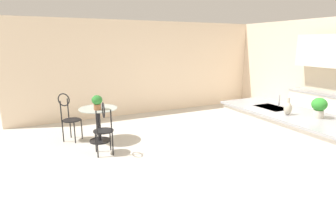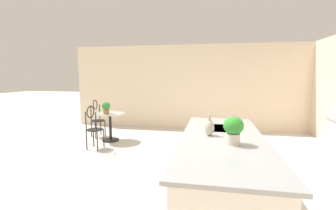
% 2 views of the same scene
% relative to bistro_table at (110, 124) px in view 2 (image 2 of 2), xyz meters
% --- Properties ---
extents(ground_plane, '(40.00, 40.00, 0.00)m').
position_rel_bistro_table_xyz_m(ground_plane, '(2.33, 1.92, -0.45)').
color(ground_plane, beige).
extents(wall_left_window, '(0.12, 7.80, 2.70)m').
position_rel_bistro_table_xyz_m(wall_left_window, '(-1.93, 1.92, 0.90)').
color(wall_left_window, beige).
rests_on(wall_left_window, ground).
extents(kitchen_island, '(2.80, 1.06, 0.92)m').
position_rel_bistro_table_xyz_m(kitchen_island, '(2.63, 2.77, 0.02)').
color(kitchen_island, white).
rests_on(kitchen_island, ground).
extents(bistro_table, '(0.80, 0.80, 0.74)m').
position_rel_bistro_table_xyz_m(bistro_table, '(0.00, 0.00, 0.00)').
color(bistro_table, black).
rests_on(bistro_table, ground).
extents(chair_near_window, '(0.53, 0.53, 1.04)m').
position_rel_bistro_table_xyz_m(chair_near_window, '(-0.35, -0.56, 0.13)').
color(chair_near_window, black).
rests_on(chair_near_window, ground).
extents(chair_by_island, '(0.50, 0.41, 1.04)m').
position_rel_bistro_table_xyz_m(chair_by_island, '(0.77, -0.07, 0.13)').
color(chair_by_island, black).
rests_on(chair_by_island, ground).
extents(sink_faucet, '(0.02, 0.02, 0.22)m').
position_rel_bistro_table_xyz_m(sink_faucet, '(2.08, 2.95, 0.58)').
color(sink_faucet, '#B2B5BA').
rests_on(sink_faucet, kitchen_island).
extents(potted_plant_on_table, '(0.22, 0.22, 0.30)m').
position_rel_bistro_table_xyz_m(potted_plant_on_table, '(0.13, -0.04, 0.47)').
color(potted_plant_on_table, '#9E603D').
rests_on(potted_plant_on_table, bistro_table).
extents(potted_plant_counter_near, '(0.23, 0.23, 0.33)m').
position_rel_bistro_table_xyz_m(potted_plant_counter_near, '(2.93, 2.87, 0.66)').
color(potted_plant_counter_near, beige).
rests_on(potted_plant_counter_near, kitchen_island).
extents(vase_on_counter, '(0.13, 0.13, 0.29)m').
position_rel_bistro_table_xyz_m(vase_on_counter, '(2.58, 2.59, 0.58)').
color(vase_on_counter, '#BCB29E').
rests_on(vase_on_counter, kitchen_island).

